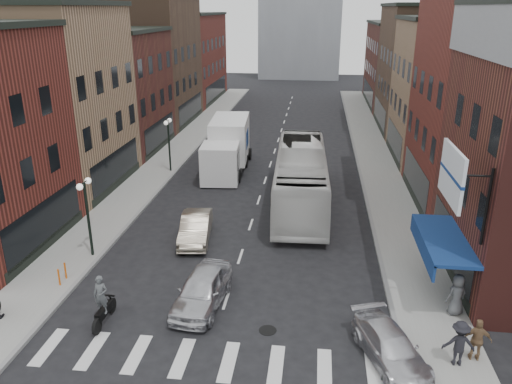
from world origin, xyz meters
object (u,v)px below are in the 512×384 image
Objects in this scene: sedan_left_near at (202,289)px; transit_bus at (301,177)px; streetlamp_far at (169,135)px; sedan_left_far at (196,228)px; ped_right_c at (457,295)px; ped_right_a at (459,343)px; box_truck at (227,147)px; billboard_sign at (454,177)px; ped_right_b at (477,340)px; streetlamp_near at (86,204)px; curb_car at (391,347)px; motorcycle_rider at (102,302)px; bike_rack at (62,274)px.

transit_bus is at bearing 78.89° from sedan_left_near.
streetlamp_far is 0.31× the size of transit_bus.
ped_right_c reaches higher than sedan_left_far.
ped_right_a is (6.05, -14.87, -0.82)m from transit_bus.
box_truck is at bearing 84.79° from sedan_left_far.
ped_right_b is at bearing -70.16° from billboard_sign.
streetlamp_near is (-15.99, 3.50, -3.22)m from billboard_sign.
ped_right_b is (12.16, -8.57, 0.25)m from sedan_left_far.
streetlamp_far is 18.83m from sedan_left_near.
ped_right_a reaches higher than sedan_left_far.
ped_right_b is 0.93× the size of ped_right_c.
sedan_left_far is (0.44, -12.39, -1.19)m from box_truck.
ped_right_c reaches higher than curb_car.
sedan_left_near is 10.68m from ped_right_b.
transit_bus is at bearing 64.31° from motorcycle_rider.
ped_right_b is (0.70, 0.33, -0.04)m from ped_right_a.
ped_right_b reaches higher than curb_car.
box_truck is at bearing 102.39° from sedan_left_near.
ped_right_c is (12.60, -18.12, -0.87)m from box_truck.
billboard_sign is at bearing -85.32° from ped_right_a.
streetlamp_far is 1.92× the size of motorcycle_rider.
ped_right_c is at bearing -45.42° from streetlamp_far.
ped_right_a is (0.19, -2.80, -5.13)m from billboard_sign.
sedan_left_far is 2.65× the size of ped_right_b.
motorcycle_rider reaches higher than ped_right_a.
streetlamp_far reaches higher than ped_right_a.
ped_right_c is at bearing 10.82° from motorcycle_rider.
box_truck is at bearing -53.12° from ped_right_b.
streetlamp_far is at bearing -50.59° from ped_right_a.
billboard_sign is 2.28× the size of ped_right_b.
box_truck reaches higher than motorcycle_rider.
box_truck is at bearing 75.82° from bike_rack.
billboard_sign is at bearing -61.95° from box_truck.
sedan_left_near is at bearing -7.23° from bike_rack.
streetlamp_far reaches higher than ped_right_c.
motorcycle_rider reaches higher than ped_right_c.
streetlamp_near is 5.14× the size of bike_rack.
streetlamp_near reaches higher than ped_right_b.
curb_car is (7.43, -2.71, -0.16)m from sedan_left_near.
billboard_sign is 14.21m from motorcycle_rider.
box_truck reaches higher than ped_right_b.
billboard_sign is at bearing 0.85° from ped_right_c.
streetlamp_near reaches higher than motorcycle_rider.
motorcycle_rider is at bearing -110.33° from sedan_left_far.
sedan_left_far reaches higher than bike_rack.
ped_right_a is at bearing -65.09° from box_truck.
motorcycle_rider is (3.07, -2.63, 0.45)m from bike_rack.
box_truck is 4.20× the size of motorcycle_rider.
box_truck is 2.04× the size of sedan_left_near.
ped_right_c is (17.07, -0.42, 0.48)m from bike_rack.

